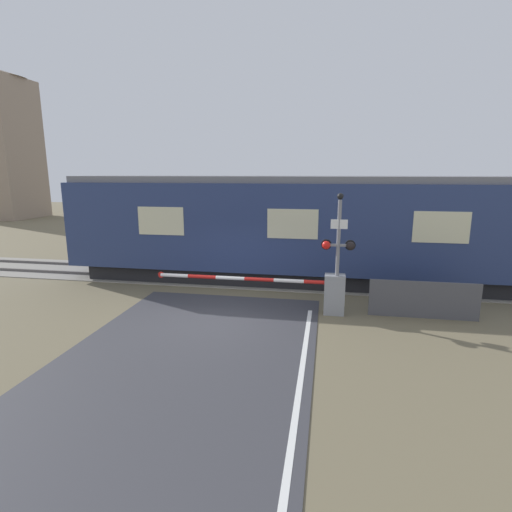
{
  "coord_description": "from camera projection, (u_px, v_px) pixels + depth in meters",
  "views": [
    {
      "loc": [
        3.08,
        -10.7,
        4.18
      ],
      "look_at": [
        0.87,
        1.52,
        1.55
      ],
      "focal_mm": 28.0,
      "sensor_mm": 36.0,
      "label": 1
    }
  ],
  "objects": [
    {
      "name": "track_bed",
      "position": [
        248.0,
        278.0,
        15.99
      ],
      "size": [
        36.0,
        3.2,
        0.13
      ],
      "color": "gray",
      "rests_on": "ground_plane"
    },
    {
      "name": "ground_plane",
      "position": [
        218.0,
        317.0,
        11.7
      ],
      "size": [
        80.0,
        80.0,
        0.0
      ],
      "primitive_type": "plane",
      "color": "#6B6047"
    },
    {
      "name": "distant_building",
      "position": [
        2.0,
        144.0,
        35.76
      ],
      "size": [
        5.44,
        5.44,
        13.01
      ],
      "color": "gray",
      "rests_on": "ground_plane"
    },
    {
      "name": "train",
      "position": [
        296.0,
        228.0,
        15.24
      ],
      "size": [
        17.41,
        3.16,
        4.02
      ],
      "color": "black",
      "rests_on": "ground_plane"
    },
    {
      "name": "signal_post",
      "position": [
        338.0,
        248.0,
        11.47
      ],
      "size": [
        0.98,
        0.26,
        3.59
      ],
      "color": "gray",
      "rests_on": "ground_plane"
    },
    {
      "name": "roadside_fence",
      "position": [
        424.0,
        300.0,
        11.53
      ],
      "size": [
        3.06,
        0.06,
        1.1
      ],
      "color": "#4C4C51",
      "rests_on": "ground_plane"
    },
    {
      "name": "crossing_barrier",
      "position": [
        318.0,
        291.0,
        11.94
      ],
      "size": [
        5.86,
        0.44,
        1.2
      ],
      "color": "gray",
      "rests_on": "ground_plane"
    }
  ]
}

